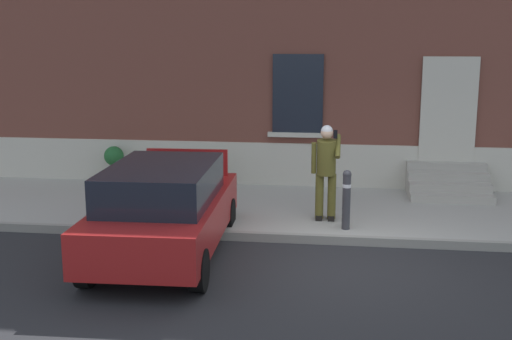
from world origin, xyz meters
name	(u,v)px	position (x,y,z in m)	size (l,w,h in m)	color
ground_plane	(334,263)	(0.00, 0.00, 0.00)	(80.00, 80.00, 0.00)	#232326
sidewalk	(336,211)	(0.00, 2.80, 0.07)	(24.00, 3.60, 0.15)	#99968E
curb_edge	(335,240)	(0.00, 0.94, 0.07)	(24.00, 0.12, 0.15)	gray
building_facade	(342,22)	(0.01, 5.29, 3.73)	(24.00, 1.52, 7.50)	brown
entrance_stoop	(447,184)	(2.30, 4.12, 0.39)	(1.65, 1.28, 0.64)	#9E998E
hatchback_car_red	(165,208)	(-2.66, -0.01, 0.79)	(1.89, 4.12, 1.50)	maroon
bollard_near_person	(346,197)	(0.17, 1.35, 0.71)	(0.15, 0.15, 1.04)	#333338
person_on_phone	(326,167)	(-0.19, 1.82, 1.15)	(0.51, 0.48, 1.75)	#514C1E
planter_olive	(115,164)	(-4.98, 4.20, 0.61)	(0.44, 0.44, 0.86)	#606B38
planter_charcoal	(207,170)	(-2.79, 3.87, 0.61)	(0.44, 0.44, 0.86)	#2D2D30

